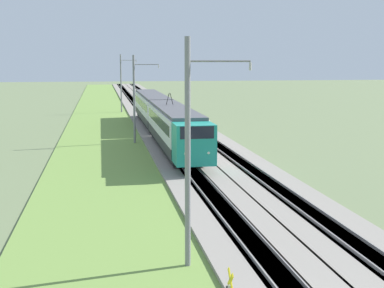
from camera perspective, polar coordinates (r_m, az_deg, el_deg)
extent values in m
cube|color=gray|center=(63.51, -3.99, 1.72)|extent=(240.00, 4.40, 0.30)
cube|color=gray|center=(64.07, -0.18, 1.80)|extent=(240.00, 4.40, 0.30)
cube|color=#4C4238|center=(63.51, -3.99, 1.72)|extent=(240.00, 1.57, 0.30)
cube|color=gray|center=(63.43, -4.48, 1.91)|extent=(240.00, 0.07, 0.15)
cube|color=gray|center=(63.53, -3.52, 1.93)|extent=(240.00, 0.07, 0.15)
cube|color=#4C4238|center=(64.07, -0.18, 1.80)|extent=(240.00, 1.57, 0.30)
cube|color=gray|center=(63.96, -0.65, 1.99)|extent=(240.00, 0.07, 0.15)
cube|color=gray|center=(64.13, 0.29, 2.01)|extent=(240.00, 0.07, 0.15)
cube|color=olive|center=(63.21, -9.54, 1.50)|extent=(240.00, 8.67, 0.12)
cube|color=teal|center=(36.80, 0.19, 0.04)|extent=(2.56, 2.75, 2.78)
cube|color=black|center=(36.29, 0.29, 1.41)|extent=(1.85, 2.29, 0.83)
sphere|color=#F2EAC6|center=(35.55, -0.72, -1.03)|extent=(0.20, 0.20, 0.20)
sphere|color=#F2EAC6|center=(35.82, 1.77, -0.95)|extent=(0.20, 0.20, 0.20)
cube|color=#2D2D33|center=(46.92, -1.96, 0.72)|extent=(17.84, 2.86, 0.78)
cube|color=silver|center=(46.74, -1.97, 2.41)|extent=(17.84, 2.86, 2.00)
cube|color=black|center=(46.72, -1.97, 2.60)|extent=(16.41, 2.88, 0.84)
cube|color=#515156|center=(46.63, -1.97, 3.78)|extent=(17.84, 2.63, 0.25)
cube|color=black|center=(47.02, -1.95, -0.08)|extent=(16.94, 2.43, 0.55)
cylinder|color=black|center=(39.97, -1.33, -1.45)|extent=(0.86, 0.12, 0.86)
cylinder|color=black|center=(40.13, 0.18, -1.40)|extent=(0.86, 0.12, 0.86)
cube|color=#2D2D33|center=(66.37, -4.27, 3.10)|extent=(20.40, 2.86, 0.78)
cube|color=silver|center=(66.25, -4.28, 4.30)|extent=(20.40, 2.86, 2.00)
cube|color=black|center=(66.23, -4.28, 4.43)|extent=(18.77, 2.88, 0.84)
cube|color=#515156|center=(66.17, -4.29, 5.27)|extent=(20.40, 2.63, 0.25)
cube|color=black|center=(66.44, -4.26, 2.53)|extent=(19.38, 2.43, 0.55)
cylinder|color=black|center=(49.20, -2.60, 4.83)|extent=(0.06, 0.33, 1.08)
cylinder|color=black|center=(49.24, -2.20, 4.84)|extent=(0.06, 0.33, 1.08)
cube|color=black|center=(40.21, -0.57, -2.66)|extent=(0.10, 0.10, 0.00)
cube|color=yellow|center=(13.00, 4.14, -14.28)|extent=(0.49, 0.03, 0.49)
cube|color=yellow|center=(13.00, 4.14, -14.28)|extent=(0.49, 0.03, 0.49)
cylinder|color=slate|center=(20.24, -0.47, -1.30)|extent=(0.22, 0.22, 8.93)
cylinder|color=slate|center=(20.15, 2.93, 8.83)|extent=(0.08, 2.40, 0.08)
cylinder|color=#B2ADA8|center=(20.45, 6.24, 8.23)|extent=(0.10, 0.10, 0.30)
cylinder|color=slate|center=(51.92, -6.18, 4.69)|extent=(0.22, 0.22, 8.59)
cylinder|color=slate|center=(51.87, -4.91, 8.46)|extent=(0.08, 2.40, 0.08)
cylinder|color=#B2ADA8|center=(51.99, -3.58, 8.25)|extent=(0.10, 0.10, 0.30)
cylinder|color=slate|center=(83.84, -7.58, 6.39)|extent=(0.22, 0.22, 9.02)
cylinder|color=slate|center=(83.82, -6.80, 8.87)|extent=(0.08, 2.40, 0.08)
cylinder|color=#B2ADA8|center=(83.89, -5.97, 8.75)|extent=(0.10, 0.10, 0.30)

